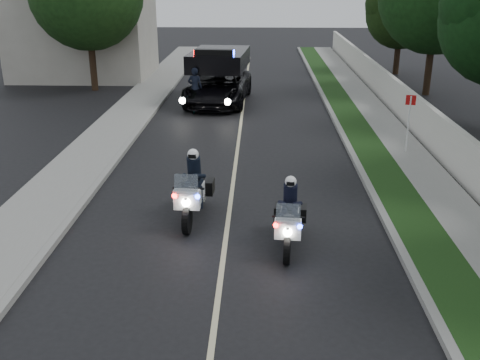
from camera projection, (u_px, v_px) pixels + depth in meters
name	position (u px, v px, depth m)	size (l,w,h in m)	color
ground	(214.00, 327.00, 10.21)	(120.00, 120.00, 0.00)	black
curb_right	(354.00, 157.00, 19.42)	(0.20, 60.00, 0.15)	gray
grass_verge	(374.00, 157.00, 19.40)	(1.20, 60.00, 0.16)	#193814
sidewalk_right	(411.00, 157.00, 19.35)	(1.40, 60.00, 0.16)	gray
property_wall	(443.00, 139.00, 19.09)	(0.22, 60.00, 1.50)	beige
curb_left	(121.00, 154.00, 19.69)	(0.20, 60.00, 0.15)	gray
sidewalk_left	(90.00, 154.00, 19.72)	(2.00, 60.00, 0.16)	gray
building_far	(82.00, 19.00, 33.66)	(8.00, 6.00, 7.00)	#A8A396
lane_marking	(236.00, 158.00, 19.58)	(0.12, 50.00, 0.01)	#BFB78C
police_moto_left	(194.00, 218.00, 14.76)	(0.77, 2.21, 1.88)	white
police_moto_right	(288.00, 246.00, 13.27)	(0.71, 2.02, 1.72)	white
police_suv	(219.00, 103.00, 27.82)	(2.83, 6.11, 2.97)	black
bicycle	(196.00, 112.00, 26.10)	(0.56, 1.61, 0.84)	black
cyclist	(196.00, 112.00, 26.10)	(0.67, 0.44, 1.85)	black
sign_post	(405.00, 155.00, 19.83)	(0.35, 0.35, 2.24)	red
tree_right_d	(426.00, 95.00, 29.70)	(5.89, 5.89, 9.81)	#163C14
tree_right_e	(395.00, 74.00, 35.77)	(4.39, 4.39, 7.31)	#1A3310
tree_left_near	(95.00, 90.00, 30.87)	(6.00, 6.00, 10.00)	#1A3E14
tree_left_far	(99.00, 74.00, 35.75)	(5.89, 5.89, 9.82)	black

